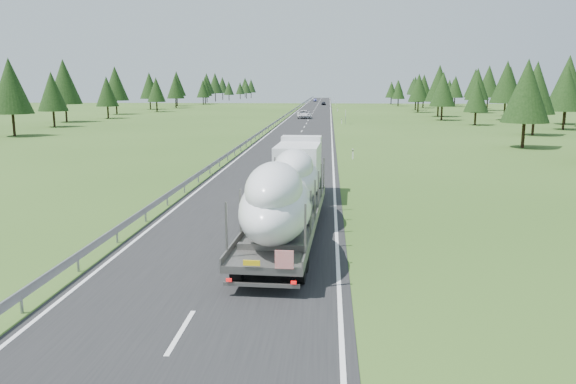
# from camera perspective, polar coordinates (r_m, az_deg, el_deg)

# --- Properties ---
(ground) EXTENTS (400.00, 400.00, 0.00)m
(ground) POSITION_cam_1_polar(r_m,az_deg,el_deg) (25.17, -5.57, -5.38)
(ground) COLOR #2E4D19
(ground) RESTS_ON ground
(road_surface) EXTENTS (10.00, 400.00, 0.02)m
(road_surface) POSITION_cam_1_polar(r_m,az_deg,el_deg) (124.08, 2.24, 7.56)
(road_surface) COLOR black
(road_surface) RESTS_ON ground
(guardrail) EXTENTS (0.10, 400.00, 0.76)m
(guardrail) POSITION_cam_1_polar(r_m,az_deg,el_deg) (124.29, -0.22, 7.84)
(guardrail) COLOR slate
(guardrail) RESTS_ON ground
(marker_posts) EXTENTS (0.13, 350.08, 1.00)m
(marker_posts) POSITION_cam_1_polar(r_m,az_deg,el_deg) (178.95, 4.95, 8.69)
(marker_posts) COLOR silver
(marker_posts) RESTS_ON ground
(highway_sign) EXTENTS (0.08, 0.90, 2.60)m
(highway_sign) POSITION_cam_1_polar(r_m,az_deg,el_deg) (103.99, 5.87, 7.88)
(highway_sign) COLOR slate
(highway_sign) RESTS_ON ground
(tree_line_right) EXTENTS (28.61, 339.68, 12.53)m
(tree_line_right) POSITION_cam_1_polar(r_m,az_deg,el_deg) (138.49, 19.24, 10.14)
(tree_line_right) COLOR black
(tree_line_right) RESTS_ON ground
(tree_line_left) EXTENTS (14.55, 339.46, 12.35)m
(tree_line_left) POSITION_cam_1_polar(r_m,az_deg,el_deg) (173.90, -12.19, 10.52)
(tree_line_left) COLOR black
(tree_line_left) RESTS_ON ground
(boat_truck) EXTENTS (3.40, 20.02, 4.17)m
(boat_truck) POSITION_cam_1_polar(r_m,az_deg,el_deg) (27.14, 0.14, 0.72)
(boat_truck) COLOR silver
(boat_truck) RESTS_ON ground
(distant_van) EXTENTS (3.27, 6.40, 1.73)m
(distant_van) POSITION_cam_1_polar(r_m,az_deg,el_deg) (121.44, 1.63, 7.90)
(distant_van) COLOR silver
(distant_van) RESTS_ON ground
(distant_car_dark) EXTENTS (1.66, 3.80, 1.28)m
(distant_car_dark) POSITION_cam_1_polar(r_m,az_deg,el_deg) (203.48, 3.64, 8.98)
(distant_car_dark) COLOR black
(distant_car_dark) RESTS_ON ground
(distant_car_blue) EXTENTS (1.55, 4.00, 1.30)m
(distant_car_blue) POSITION_cam_1_polar(r_m,az_deg,el_deg) (247.42, 2.75, 9.31)
(distant_car_blue) COLOR #15183D
(distant_car_blue) RESTS_ON ground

